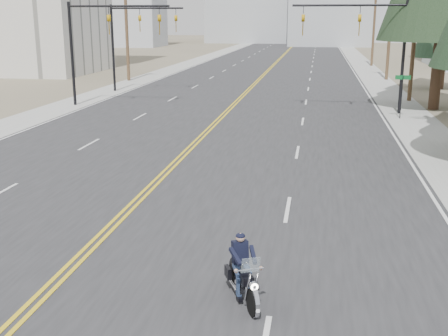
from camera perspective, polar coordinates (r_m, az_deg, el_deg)
name	(u,v)px	position (r m, az deg, el deg)	size (l,w,h in m)	color
road	(274,65)	(75.49, 5.10, 10.42)	(20.00, 200.00, 0.01)	#303033
sidewalk_left	(189,64)	(77.22, -3.58, 10.55)	(3.00, 200.00, 0.01)	#A5A5A0
sidewalk_right	(363,66)	(75.48, 13.97, 10.04)	(3.00, 200.00, 0.01)	#A5A5A0
traffic_mast_left	(99,33)	(39.87, -12.62, 13.21)	(7.10, 0.26, 7.00)	black
traffic_mast_right	(372,34)	(37.18, 14.76, 12.98)	(7.10, 0.26, 7.00)	black
traffic_mast_far	(132,32)	(47.50, -9.34, 13.52)	(6.10, 0.26, 7.00)	black
street_sign	(402,89)	(35.63, 17.64, 7.65)	(0.90, 0.06, 2.62)	black
utility_pole_c	(416,21)	(43.56, 18.90, 13.95)	(2.20, 0.30, 11.00)	brown
utility_pole_d	(391,18)	(58.42, 16.58, 14.44)	(2.20, 0.30, 11.50)	brown
utility_pole_e	(374,20)	(75.33, 15.04, 14.33)	(2.20, 0.30, 11.00)	brown
utility_pole_left	(126,23)	(56.10, -9.89, 14.31)	(2.20, 0.30, 10.50)	brown
haze_bldg_b	(331,13)	(130.06, 10.80, 15.19)	(18.00, 14.00, 14.00)	#ADB2B7
haze_bldg_e	(396,18)	(156.22, 17.05, 14.36)	(14.00, 14.00, 12.00)	#B7BCC6
haze_bldg_f	(90,10)	(146.11, -13.50, 15.39)	(12.00, 12.00, 16.00)	#ADB2B7
motorcyclist	(243,269)	(12.16, 1.99, -10.26)	(0.80, 1.87, 1.46)	black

